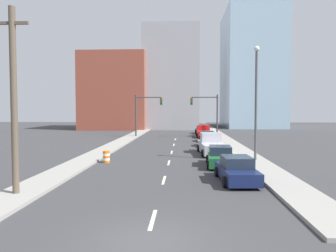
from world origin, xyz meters
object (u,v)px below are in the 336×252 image
at_px(traffic_signal_left, 143,110).
at_px(sedan_navy, 237,170).
at_px(utility_pole_left_near, 14,100).
at_px(sedan_black, 201,130).
at_px(traffic_signal_right, 210,110).
at_px(sedan_gray, 208,141).
at_px(pickup_truck_silver, 212,145).
at_px(sedan_green, 220,157).
at_px(pickup_truck_red, 204,132).
at_px(traffic_barrel, 106,157).
at_px(street_lamp, 256,96).
at_px(sedan_brown, 207,137).

relative_size(traffic_signal_left, sedan_navy, 1.35).
xyz_separation_m(utility_pole_left_near, sedan_black, (11.38, 42.70, -4.08)).
relative_size(traffic_signal_right, sedan_gray, 1.54).
bearing_deg(pickup_truck_silver, utility_pole_left_near, -127.40).
relative_size(sedan_gray, sedan_black, 0.91).
xyz_separation_m(sedan_green, sedan_gray, (0.12, 13.37, -0.03)).
bearing_deg(sedan_green, pickup_truck_red, 92.17).
height_order(traffic_barrel, pickup_truck_silver, pickup_truck_silver).
bearing_deg(street_lamp, sedan_green, -145.96).
bearing_deg(traffic_barrel, sedan_gray, 53.29).
xyz_separation_m(street_lamp, sedan_navy, (-2.71, -7.49, -4.71)).
relative_size(traffic_barrel, street_lamp, 0.10).
bearing_deg(pickup_truck_silver, traffic_signal_right, 82.85).
bearing_deg(street_lamp, pickup_truck_red, 96.30).
bearing_deg(sedan_black, sedan_gray, -90.48).
relative_size(traffic_barrel, sedan_green, 0.20).
bearing_deg(sedan_black, traffic_barrel, -106.02).
relative_size(traffic_barrel, pickup_truck_silver, 0.15).
height_order(sedan_brown, pickup_truck_red, pickup_truck_red).
xyz_separation_m(sedan_green, sedan_black, (0.32, 33.43, -0.02)).
relative_size(sedan_navy, sedan_black, 1.04).
height_order(traffic_barrel, sedan_gray, sedan_gray).
distance_m(traffic_barrel, sedan_green, 9.10).
bearing_deg(utility_pole_left_near, sedan_black, 75.08).
xyz_separation_m(traffic_barrel, pickup_truck_silver, (8.95, 5.77, 0.34)).
relative_size(sedan_brown, sedan_black, 0.93).
distance_m(sedan_gray, pickup_truck_red, 13.29).
distance_m(traffic_signal_right, sedan_brown, 7.46).
height_order(traffic_signal_right, sedan_green, traffic_signal_right).
xyz_separation_m(street_lamp, sedan_gray, (-2.98, 11.28, -4.74)).
xyz_separation_m(traffic_signal_left, utility_pole_left_near, (-1.99, -34.89, 0.51)).
height_order(traffic_signal_left, street_lamp, street_lamp).
bearing_deg(pickup_truck_red, sedan_green, -90.70).
distance_m(traffic_signal_left, pickup_truck_red, 10.13).
relative_size(utility_pole_left_near, sedan_navy, 1.90).
relative_size(sedan_navy, pickup_truck_silver, 0.77).
distance_m(pickup_truck_silver, sedan_brown, 12.25).
bearing_deg(traffic_barrel, sedan_navy, -34.74).
xyz_separation_m(utility_pole_left_near, pickup_truck_red, (11.43, 35.94, -4.00)).
relative_size(sedan_green, pickup_truck_red, 0.77).
bearing_deg(utility_pole_left_near, sedan_gray, 63.75).
bearing_deg(sedan_navy, street_lamp, 66.88).
bearing_deg(sedan_brown, traffic_signal_right, 81.25).
bearing_deg(traffic_signal_left, traffic_signal_right, 0.00).
xyz_separation_m(traffic_barrel, street_lamp, (12.12, 0.97, 4.92)).
bearing_deg(sedan_brown, traffic_barrel, -119.06).
bearing_deg(sedan_gray, sedan_black, 88.54).
bearing_deg(sedan_black, pickup_truck_red, -89.41).
xyz_separation_m(pickup_truck_silver, sedan_black, (0.40, 26.54, -0.15)).
height_order(traffic_barrel, sedan_black, sedan_black).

